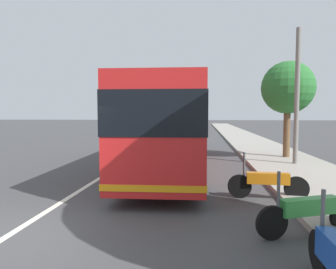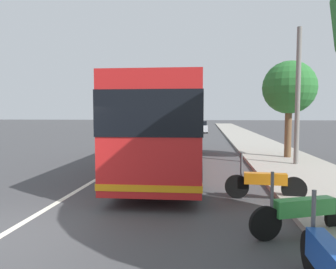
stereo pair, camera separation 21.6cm
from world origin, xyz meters
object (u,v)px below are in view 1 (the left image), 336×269
(motorcycle_nearest_curb, at_px, (309,211))
(car_ahead_same_lane, at_px, (196,127))
(motorcycle_by_tree, at_px, (267,182))
(car_behind_bus, at_px, (161,126))
(car_oncoming, at_px, (163,124))
(utility_pole, at_px, (297,98))
(roadside_tree_mid_block, at_px, (288,88))
(coach_bus, at_px, (170,123))
(car_side_street, at_px, (150,129))

(motorcycle_nearest_curb, bearing_deg, car_ahead_same_lane, -106.34)
(motorcycle_by_tree, bearing_deg, car_behind_bus, -73.51)
(motorcycle_nearest_curb, bearing_deg, car_oncoming, -100.08)
(car_oncoming, xyz_separation_m, utility_pole, (-31.56, -9.91, 2.28))
(car_oncoming, bearing_deg, utility_pole, 14.15)
(roadside_tree_mid_block, bearing_deg, motorcycle_by_tree, 161.69)
(car_oncoming, bearing_deg, motorcycle_nearest_curb, 7.99)
(motorcycle_by_tree, distance_m, car_ahead_same_lane, 29.46)
(car_behind_bus, bearing_deg, roadside_tree_mid_block, 20.33)
(car_ahead_same_lane, relative_size, roadside_tree_mid_block, 0.83)
(motorcycle_by_tree, bearing_deg, car_ahead_same_lane, -81.29)
(coach_bus, xyz_separation_m, utility_pole, (0.91, -5.45, 1.09))
(car_side_street, distance_m, roadside_tree_mid_block, 18.74)
(coach_bus, bearing_deg, motorcycle_by_tree, -147.41)
(car_behind_bus, relative_size, utility_pole, 0.70)
(car_ahead_same_lane, relative_size, utility_pole, 0.68)
(motorcycle_by_tree, bearing_deg, utility_pole, -109.34)
(motorcycle_by_tree, xyz_separation_m, car_ahead_same_lane, (29.35, 2.52, 0.21))
(car_oncoming, bearing_deg, coach_bus, 4.54)
(motorcycle_nearest_curb, relative_size, car_behind_bus, 0.51)
(car_ahead_same_lane, height_order, car_behind_bus, car_ahead_same_lane)
(coach_bus, height_order, car_behind_bus, coach_bus)
(car_side_street, height_order, roadside_tree_mid_block, roadside_tree_mid_block)
(car_oncoming, distance_m, utility_pole, 33.16)
(car_ahead_same_lane, xyz_separation_m, car_side_street, (-6.07, 4.76, 0.05))
(car_ahead_same_lane, xyz_separation_m, car_behind_bus, (2.63, 4.68, -0.01))
(coach_bus, xyz_separation_m, car_behind_bus, (27.47, 4.07, -1.24))
(utility_pole, bearing_deg, roadside_tree_mid_block, -4.91)
(roadside_tree_mid_block, distance_m, utility_pole, 2.22)
(motorcycle_nearest_curb, relative_size, roadside_tree_mid_block, 0.43)
(motorcycle_nearest_curb, height_order, roadside_tree_mid_block, roadside_tree_mid_block)
(car_side_street, xyz_separation_m, car_oncoming, (13.70, 0.31, -0.01))
(motorcycle_by_tree, relative_size, car_oncoming, 0.46)
(car_ahead_same_lane, bearing_deg, coach_bus, 174.60)
(motorcycle_nearest_curb, distance_m, car_ahead_same_lane, 31.92)
(coach_bus, bearing_deg, utility_pole, -82.70)
(car_ahead_same_lane, bearing_deg, motorcycle_nearest_curb, -178.99)
(car_behind_bus, distance_m, roadside_tree_mid_block, 26.44)
(coach_bus, height_order, car_side_street, coach_bus)
(coach_bus, height_order, car_ahead_same_lane, coach_bus)
(car_ahead_same_lane, bearing_deg, car_behind_bus, 56.70)
(motorcycle_nearest_curb, xyz_separation_m, utility_pole, (7.87, -2.05, 2.54))
(car_ahead_same_lane, distance_m, utility_pole, 24.53)
(motorcycle_nearest_curb, height_order, car_side_street, car_side_street)
(roadside_tree_mid_block, bearing_deg, car_side_street, 31.88)
(motorcycle_nearest_curb, distance_m, motorcycle_by_tree, 2.47)
(car_oncoming, bearing_deg, car_side_street, -2.00)
(coach_bus, bearing_deg, roadside_tree_mid_block, -63.81)
(car_behind_bus, bearing_deg, car_oncoming, -176.85)
(car_side_street, bearing_deg, car_ahead_same_lane, 144.17)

